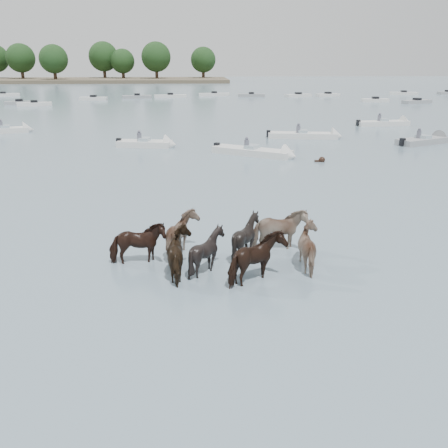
{
  "coord_description": "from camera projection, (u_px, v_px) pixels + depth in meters",
  "views": [
    {
      "loc": [
        -0.94,
        -14.41,
        6.56
      ],
      "look_at": [
        0.05,
        1.64,
        1.1
      ],
      "focal_mm": 38.76,
      "sensor_mm": 36.0,
      "label": 1
    }
  ],
  "objects": [
    {
      "name": "motorboat_f",
      "position": [
        14.0,
        130.0,
        46.27
      ],
      "size": [
        4.77,
        2.87,
        1.92
      ],
      "rotation": [
        0.0,
        0.0,
        0.3
      ],
      "color": "silver",
      "rests_on": "ground"
    },
    {
      "name": "ground",
      "position": [
        226.0,
        272.0,
        15.78
      ],
      "size": [
        400.0,
        400.0,
        0.0
      ],
      "primitive_type": "plane",
      "color": "slate",
      "rests_on": "ground"
    },
    {
      "name": "motorboat_e",
      "position": [
        389.0,
        123.0,
        51.33
      ],
      "size": [
        6.27,
        2.38,
        1.92
      ],
      "rotation": [
        0.0,
        0.0,
        0.13
      ],
      "color": "silver",
      "rests_on": "ground"
    },
    {
      "name": "motorboat_b",
      "position": [
        262.0,
        153.0,
        34.85
      ],
      "size": [
        6.24,
        4.87,
        1.92
      ],
      "rotation": [
        0.0,
        0.0,
        -0.58
      ],
      "color": "silver",
      "rests_on": "ground"
    },
    {
      "name": "swimming_pony",
      "position": [
        321.0,
        160.0,
        32.92
      ],
      "size": [
        0.72,
        0.44,
        0.44
      ],
      "color": "black",
      "rests_on": "ground"
    },
    {
      "name": "distant_flotilla",
      "position": [
        197.0,
        97.0,
        87.36
      ],
      "size": [
        103.71,
        26.21,
        0.93
      ],
      "color": "gray",
      "rests_on": "ground"
    },
    {
      "name": "motorboat_c",
      "position": [
        312.0,
        136.0,
        42.82
      ],
      "size": [
        6.74,
        2.63,
        1.92
      ],
      "rotation": [
        0.0,
        0.0,
        -0.16
      ],
      "color": "silver",
      "rests_on": "ground"
    },
    {
      "name": "pony_herd",
      "position": [
        227.0,
        245.0,
        16.18
      ],
      "size": [
        7.77,
        4.31,
        1.7
      ],
      "color": "black",
      "rests_on": "ground"
    },
    {
      "name": "motorboat_d",
      "position": [
        429.0,
        140.0,
        40.28
      ],
      "size": [
        5.47,
        3.75,
        1.92
      ],
      "rotation": [
        0.0,
        0.0,
        0.45
      ],
      "color": "gray",
      "rests_on": "ground"
    },
    {
      "name": "motorboat_a",
      "position": [
        154.0,
        144.0,
        38.5
      ],
      "size": [
        4.96,
        2.39,
        1.92
      ],
      "rotation": [
        0.0,
        0.0,
        -0.17
      ],
      "color": "silver",
      "rests_on": "ground"
    }
  ]
}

